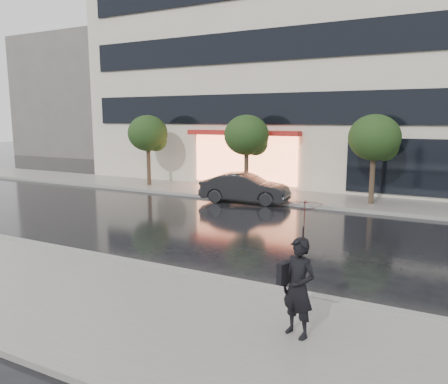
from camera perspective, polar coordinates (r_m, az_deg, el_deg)
The scene contains 12 objects.
ground at distance 11.91m, azimuth -4.18°, elevation -9.05°, with size 120.00×120.00×0.00m, color black.
sidewalk_near at distance 9.47m, azimuth -14.89°, elevation -14.01°, with size 60.00×4.50×0.12m, color slate.
sidewalk_far at distance 21.04m, azimuth 10.63°, elevation -0.83°, with size 60.00×3.50×0.12m, color slate.
curb_near at distance 11.10m, azimuth -6.94°, elevation -10.13°, with size 60.00×0.25×0.14m, color gray.
curb_far at distance 19.40m, azimuth 9.12°, elevation -1.63°, with size 60.00×0.25×0.14m, color gray.
office_building at distance 28.67m, azimuth 16.02°, elevation 19.68°, with size 30.00×12.76×18.00m.
bg_building_left at distance 49.24m, azimuth -16.47°, elevation 11.75°, with size 14.00×10.00×12.00m, color #59544F.
tree_far_west at distance 24.65m, azimuth -9.77°, elevation 7.40°, with size 2.20×2.20×3.99m.
tree_mid_west at distance 21.56m, azimuth 3.15°, elevation 7.23°, with size 2.20×2.20×3.99m.
tree_mid_east at distance 19.85m, azimuth 19.23°, elevation 6.51°, with size 2.20×2.20×3.99m.
parked_car at distance 19.94m, azimuth 2.75°, elevation 0.53°, with size 1.41×4.05×1.33m, color black.
pedestrian_with_umbrella at distance 7.39m, azimuth 10.05°, elevation -7.44°, with size 1.17×1.18×2.39m.
Camera 1 is at (5.96, -9.58, 3.80)m, focal length 35.00 mm.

